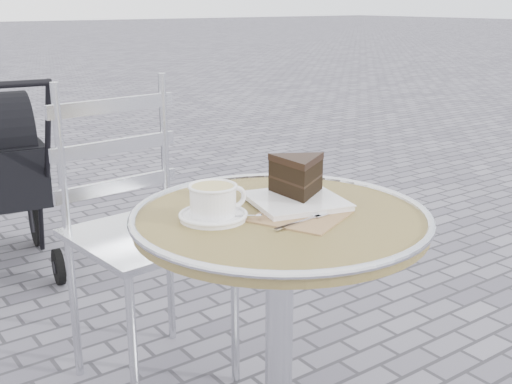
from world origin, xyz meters
TOP-DOWN VIEW (x-y plane):
  - cafe_table at (0.00, 0.00)m, footprint 0.72×0.72m
  - cappuccino_set at (-0.14, 0.07)m, footprint 0.16×0.16m
  - cake_plate_set at (0.10, 0.05)m, footprint 0.31×0.33m
  - bistro_chair at (-0.06, 0.70)m, footprint 0.48×0.48m

SIDE VIEW (x-z plane):
  - cafe_table at x=0.00m, z-range 0.20..0.94m
  - bistro_chair at x=-0.06m, z-range 0.12..1.10m
  - cappuccino_set at x=-0.14m, z-range 0.73..0.81m
  - cake_plate_set at x=0.10m, z-range 0.73..0.84m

